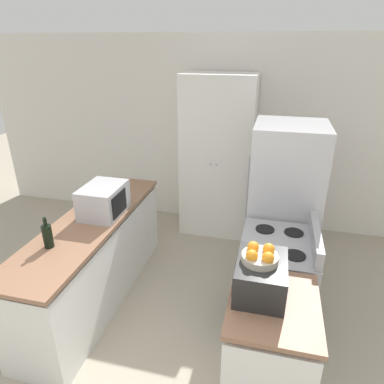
{
  "coord_description": "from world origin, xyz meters",
  "views": [
    {
      "loc": [
        0.78,
        -1.39,
        2.48
      ],
      "look_at": [
        0.0,
        1.78,
        1.05
      ],
      "focal_mm": 32.0,
      "sensor_mm": 36.0,
      "label": 1
    }
  ],
  "objects_px": {
    "pantry_cabinet": "(217,157)",
    "refrigerator": "(283,205)",
    "stove": "(274,284)",
    "microwave": "(104,200)",
    "wine_bottle": "(48,236)",
    "toaster_oven": "(260,277)",
    "fruit_bowl": "(260,256)"
  },
  "relations": [
    {
      "from": "pantry_cabinet",
      "to": "refrigerator",
      "type": "xyz_separation_m",
      "value": [
        0.87,
        -0.89,
        -0.19
      ]
    },
    {
      "from": "pantry_cabinet",
      "to": "stove",
      "type": "xyz_separation_m",
      "value": [
        0.84,
        -1.69,
        -0.61
      ]
    },
    {
      "from": "pantry_cabinet",
      "to": "microwave",
      "type": "relative_size",
      "value": 4.47
    },
    {
      "from": "pantry_cabinet",
      "to": "wine_bottle",
      "type": "height_order",
      "value": "pantry_cabinet"
    },
    {
      "from": "stove",
      "to": "toaster_oven",
      "type": "bearing_deg",
      "value": -100.38
    },
    {
      "from": "microwave",
      "to": "toaster_oven",
      "type": "xyz_separation_m",
      "value": [
        1.57,
        -0.81,
        -0.03
      ]
    },
    {
      "from": "stove",
      "to": "wine_bottle",
      "type": "relative_size",
      "value": 3.89
    },
    {
      "from": "microwave",
      "to": "wine_bottle",
      "type": "distance_m",
      "value": 0.69
    },
    {
      "from": "stove",
      "to": "refrigerator",
      "type": "xyz_separation_m",
      "value": [
        0.03,
        0.8,
        0.42
      ]
    },
    {
      "from": "pantry_cabinet",
      "to": "fruit_bowl",
      "type": "height_order",
      "value": "pantry_cabinet"
    },
    {
      "from": "pantry_cabinet",
      "to": "toaster_oven",
      "type": "relative_size",
      "value": 4.8
    },
    {
      "from": "fruit_bowl",
      "to": "wine_bottle",
      "type": "bearing_deg",
      "value": 175.15
    },
    {
      "from": "pantry_cabinet",
      "to": "microwave",
      "type": "distance_m",
      "value": 1.79
    },
    {
      "from": "refrigerator",
      "to": "wine_bottle",
      "type": "distance_m",
      "value": 2.33
    },
    {
      "from": "pantry_cabinet",
      "to": "stove",
      "type": "bearing_deg",
      "value": -63.56
    },
    {
      "from": "pantry_cabinet",
      "to": "microwave",
      "type": "height_order",
      "value": "pantry_cabinet"
    },
    {
      "from": "pantry_cabinet",
      "to": "stove",
      "type": "relative_size",
      "value": 2.01
    },
    {
      "from": "wine_bottle",
      "to": "fruit_bowl",
      "type": "relative_size",
      "value": 1.12
    },
    {
      "from": "refrigerator",
      "to": "wine_bottle",
      "type": "bearing_deg",
      "value": -145.02
    },
    {
      "from": "stove",
      "to": "refrigerator",
      "type": "relative_size",
      "value": 0.6
    },
    {
      "from": "pantry_cabinet",
      "to": "fruit_bowl",
      "type": "distance_m",
      "value": 2.48
    },
    {
      "from": "refrigerator",
      "to": "fruit_bowl",
      "type": "xyz_separation_m",
      "value": [
        -0.18,
        -1.48,
        0.31
      ]
    },
    {
      "from": "pantry_cabinet",
      "to": "microwave",
      "type": "bearing_deg",
      "value": -118.76
    },
    {
      "from": "refrigerator",
      "to": "toaster_oven",
      "type": "bearing_deg",
      "value": -96.14
    },
    {
      "from": "stove",
      "to": "fruit_bowl",
      "type": "relative_size",
      "value": 4.35
    },
    {
      "from": "refrigerator",
      "to": "stove",
      "type": "bearing_deg",
      "value": -92.44
    },
    {
      "from": "refrigerator",
      "to": "wine_bottle",
      "type": "height_order",
      "value": "refrigerator"
    },
    {
      "from": "stove",
      "to": "toaster_oven",
      "type": "height_order",
      "value": "toaster_oven"
    },
    {
      "from": "refrigerator",
      "to": "pantry_cabinet",
      "type": "bearing_deg",
      "value": 134.44
    },
    {
      "from": "toaster_oven",
      "to": "microwave",
      "type": "bearing_deg",
      "value": 152.78
    },
    {
      "from": "pantry_cabinet",
      "to": "toaster_oven",
      "type": "height_order",
      "value": "pantry_cabinet"
    },
    {
      "from": "refrigerator",
      "to": "fruit_bowl",
      "type": "bearing_deg",
      "value": -96.74
    }
  ]
}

